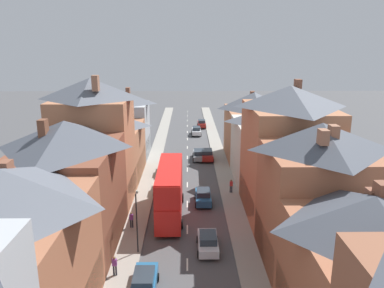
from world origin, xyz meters
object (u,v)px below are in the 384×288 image
object	(u,v)px
car_parked_right_a	(196,131)
pedestrian_mid_left	(131,219)
car_near_blue	(165,168)
car_far_grey	(202,124)
car_parked_left_a	(207,155)
car_mid_white	(144,283)
pedestrian_near_right	(115,265)
car_parked_left_b	(162,186)
pedestrian_mid_right	(231,185)
double_decker_bus_lead	(170,190)
car_near_silver	(199,155)
car_parked_right_b	(208,242)
street_lamp	(137,218)
car_mid_black	(203,196)

from	to	relation	value
car_parked_right_a	pedestrian_mid_left	xyz separation A→B (m)	(-7.22, -39.13, 0.19)
car_near_blue	car_far_grey	bearing A→B (deg)	78.37
car_parked_left_a	car_mid_white	size ratio (longest dim) A/B	0.99
pedestrian_near_right	pedestrian_mid_left	distance (m)	7.81
car_near_blue	car_parked_left_b	size ratio (longest dim) A/B	1.04
pedestrian_near_right	pedestrian_mid_right	world-z (taller)	same
double_decker_bus_lead	car_parked_left_b	world-z (taller)	double_decker_bus_lead
car_near_silver	double_decker_bus_lead	bearing A→B (deg)	-100.41
car_mid_white	double_decker_bus_lead	bearing A→B (deg)	84.25
car_far_grey	car_parked_right_b	world-z (taller)	car_far_grey
double_decker_bus_lead	car_parked_right_b	bearing A→B (deg)	-62.90
car_parked_left_a	car_parked_right_a	world-z (taller)	car_parked_left_a
car_mid_white	street_lamp	world-z (taller)	street_lamp
pedestrian_near_right	street_lamp	xyz separation A→B (m)	(1.34, 3.51, 2.21)
street_lamp	car_far_grey	bearing A→B (deg)	81.70
car_parked_left_a	pedestrian_mid_right	xyz separation A→B (m)	(2.18, -13.60, 0.18)
car_parked_right_b	street_lamp	size ratio (longest dim) A/B	0.74
double_decker_bus_lead	car_near_blue	bearing A→B (deg)	95.72
pedestrian_mid_right	street_lamp	world-z (taller)	street_lamp
car_near_silver	car_parked_right_b	distance (m)	26.69
pedestrian_near_right	pedestrian_mid_left	bearing A→B (deg)	88.81
car_parked_left_a	car_parked_right_b	distance (m)	26.48
car_parked_right_b	car_mid_black	bearing A→B (deg)	90.00
pedestrian_near_right	pedestrian_mid_right	bearing A→B (deg)	56.85
car_near_silver	car_parked_left_a	distance (m)	1.32
car_near_blue	car_parked_left_a	world-z (taller)	car_parked_left_a
car_near_blue	car_parked_left_b	world-z (taller)	car_near_blue
pedestrian_near_right	pedestrian_mid_right	xyz separation A→B (m)	(10.87, 16.64, 0.00)
car_parked_right_b	pedestrian_near_right	distance (m)	8.31
car_near_blue	car_parked_right_b	world-z (taller)	car_near_blue
car_parked_left_a	pedestrian_mid_left	xyz separation A→B (m)	(-8.52, -22.43, 0.18)
car_parked_left_a	car_mid_white	xyz separation A→B (m)	(-6.20, -32.22, -0.01)
car_mid_black	street_lamp	size ratio (longest dim) A/B	0.74
pedestrian_near_right	car_parked_right_a	bearing A→B (deg)	81.06
car_parked_left_a	car_parked_right_b	bearing A→B (deg)	-92.81
pedestrian_near_right	street_lamp	world-z (taller)	street_lamp
car_near_silver	street_lamp	bearing A→B (deg)	-102.64
car_parked_right_a	car_near_silver	bearing A→B (deg)	-90.00
car_near_blue	pedestrian_mid_left	world-z (taller)	pedestrian_mid_left
car_parked_left_a	car_mid_white	world-z (taller)	car_parked_left_a
pedestrian_mid_left	street_lamp	bearing A→B (deg)	-74.76
car_mid_white	pedestrian_mid_left	xyz separation A→B (m)	(-2.32, 9.79, 0.19)
car_parked_right_b	car_far_grey	bearing A→B (deg)	88.51
pedestrian_mid_left	street_lamp	distance (m)	4.98
car_far_grey	street_lamp	size ratio (longest dim) A/B	0.73
double_decker_bus_lead	car_parked_right_b	xyz separation A→B (m)	(3.61, -7.05, -2.01)
car_far_grey	car_parked_right_b	size ratio (longest dim) A/B	0.98
car_near_blue	pedestrian_mid_right	distance (m)	10.98
pedestrian_mid_right	car_parked_left_b	bearing A→B (deg)	177.05
car_parked_left_b	car_far_grey	distance (m)	37.31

